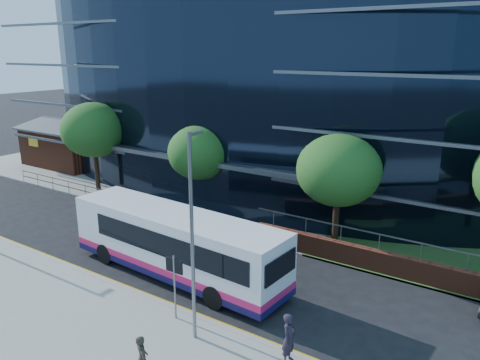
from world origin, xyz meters
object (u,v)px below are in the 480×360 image
Objects in this scene: brick_pavilion at (72,145)px; city_bus at (177,244)px; pedestrian at (289,338)px; pedestrian_b at (142,358)px; streetlight_east at (192,233)px; tree_far_c at (339,170)px; tree_far_a at (93,130)px; tree_far_b at (200,153)px; street_sign at (174,274)px.

brick_pavilion is 26.78m from city_bus.
pedestrian_b is (-3.60, -3.54, -0.11)m from pedestrian.
streetlight_east is at bearing -38.81° from city_bus.
tree_far_c is 9.50m from city_bus.
tree_far_a is 25.29m from pedestrian.
brick_pavilion is at bearing -4.60° from pedestrian_b.
pedestrian is (3.69, 0.67, -3.35)m from streetlight_east.
tree_far_a reaches higher than tree_far_b.
tree_far_c is 11.37m from pedestrian.
streetlight_east is (-1.00, -11.17, -0.10)m from tree_far_c.
pedestrian is at bearing -24.83° from tree_far_a.
tree_far_a reaches higher than pedestrian_b.
tree_far_b is 17.08m from pedestrian.
streetlight_east is at bearing 96.36° from pedestrian.
pedestrian_b is at bearing -65.31° from street_sign.
tree_far_b is 3.64× the size of pedestrian_b.
tree_far_a is at bearing 156.33° from city_bus.
street_sign is at bearing 158.64° from streetlight_east.
tree_far_c is at bearing 84.89° from streetlight_east.
tree_far_a reaches higher than city_bus.
tree_far_c is 14.51m from pedestrian_b.
street_sign is at bearing -31.17° from tree_far_a.
tree_far_c reaches higher than tree_far_b.
tree_far_b is at bearing -11.88° from brick_pavilion.
city_bus is at bearing 130.00° from street_sign.
street_sign is 4.02m from city_bus.
street_sign is 0.35× the size of streetlight_east.
brick_pavilion is at bearing 168.12° from tree_far_b.
streetlight_east is (28.00, -15.67, 2.50)m from brick_pavilion.
tree_far_c reaches higher than street_sign.
tree_far_b reaches higher than pedestrian_b.
brick_pavilion is at bearing 156.40° from city_bus.
tree_far_c is (29.00, -4.50, 2.60)m from brick_pavilion.
brick_pavilion is 1.32× the size of tree_far_c.
streetlight_east is at bearing -52.37° from tree_far_b.
tree_far_b reaches higher than city_bus.
tree_far_a is 17.01m from city_bus.
pedestrian_b is (4.16, -6.52, -0.75)m from city_bus.
tree_far_c is at bearing -2.86° from tree_far_b.
brick_pavilion reaches higher than city_bus.
city_bus reaches higher than pedestrian_b.
pedestrian is (5.19, 0.09, -1.06)m from street_sign.
city_bus is 7.35× the size of pedestrian_b.
street_sign is at bearing -103.29° from tree_far_c.
brick_pavilion is 35.07m from pedestrian.
tree_far_a is 4.20× the size of pedestrian_b.
tree_far_b is at bearing 45.10° from pedestrian.
tree_far_b is (10.00, 0.50, -0.65)m from tree_far_a.
street_sign is at bearing -55.92° from tree_far_b.
street_sign is at bearing -36.48° from pedestrian_b.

